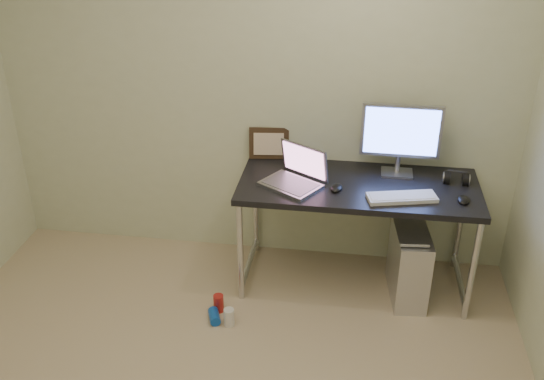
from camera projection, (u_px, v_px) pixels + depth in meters
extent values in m
cube|color=beige|center=(255.00, 86.00, 3.95)|extent=(3.50, 0.02, 2.50)
cube|color=black|center=(359.00, 187.00, 3.81)|extent=(1.50, 0.66, 0.04)
cylinder|color=silver|center=(240.00, 252.00, 3.83)|extent=(0.04, 0.04, 0.71)
cylinder|color=silver|center=(256.00, 208.00, 4.33)|extent=(0.04, 0.04, 0.71)
cylinder|color=silver|center=(472.00, 272.00, 3.64)|extent=(0.04, 0.04, 0.71)
cylinder|color=silver|center=(460.00, 223.00, 4.15)|extent=(0.04, 0.04, 0.71)
cylinder|color=silver|center=(249.00, 262.00, 4.21)|extent=(0.04, 0.58, 0.04)
cylinder|color=silver|center=(460.00, 280.00, 4.02)|extent=(0.04, 0.58, 0.04)
cube|color=silver|center=(409.00, 263.00, 3.92)|extent=(0.25, 0.49, 0.49)
cylinder|color=#9E9EA4|center=(415.00, 245.00, 3.62)|extent=(0.18, 0.04, 0.02)
cylinder|color=#9E9EA4|center=(411.00, 213.00, 3.96)|extent=(0.18, 0.04, 0.02)
cylinder|color=black|center=(401.00, 213.00, 4.17)|extent=(0.01, 0.16, 0.69)
cylinder|color=black|center=(414.00, 218.00, 4.15)|extent=(0.02, 0.11, 0.71)
cylinder|color=#AB211D|center=(219.00, 303.00, 3.84)|extent=(0.09, 0.09, 0.12)
cylinder|color=silver|center=(229.00, 317.00, 3.72)|extent=(0.08, 0.08, 0.12)
cylinder|color=blue|center=(214.00, 316.00, 3.77)|extent=(0.10, 0.14, 0.07)
cube|color=#9E9EA4|center=(290.00, 185.00, 3.77)|extent=(0.43, 0.39, 0.02)
cube|color=slate|center=(291.00, 183.00, 3.76)|extent=(0.37, 0.34, 0.00)
cube|color=gray|center=(304.00, 160.00, 3.80)|extent=(0.32, 0.23, 0.22)
cube|color=#754761|center=(304.00, 161.00, 3.80)|extent=(0.29, 0.20, 0.19)
cube|color=#9E9EA4|center=(397.00, 173.00, 3.92)|extent=(0.20, 0.15, 0.01)
cylinder|color=#9E9EA4|center=(398.00, 163.00, 3.91)|extent=(0.03, 0.03, 0.11)
cube|color=#9E9EA4|center=(401.00, 131.00, 3.80)|extent=(0.50, 0.04, 0.35)
cube|color=#4969E6|center=(401.00, 132.00, 3.78)|extent=(0.46, 0.01, 0.30)
cube|color=silver|center=(402.00, 198.00, 3.62)|extent=(0.43, 0.23, 0.02)
ellipsoid|color=black|center=(464.00, 199.00, 3.59)|extent=(0.08, 0.12, 0.04)
ellipsoid|color=black|center=(337.00, 187.00, 3.72)|extent=(0.09, 0.13, 0.04)
cylinder|color=black|center=(447.00, 178.00, 3.81)|extent=(0.05, 0.10, 0.09)
cylinder|color=black|center=(465.00, 180.00, 3.80)|extent=(0.05, 0.10, 0.09)
cube|color=black|center=(457.00, 172.00, 3.78)|extent=(0.12, 0.03, 0.01)
cube|color=black|center=(269.00, 143.00, 4.10)|extent=(0.28, 0.11, 0.22)
cylinder|color=silver|center=(301.00, 157.00, 4.07)|extent=(0.01, 0.01, 0.08)
cylinder|color=silver|center=(301.00, 150.00, 4.04)|extent=(0.04, 0.04, 0.04)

